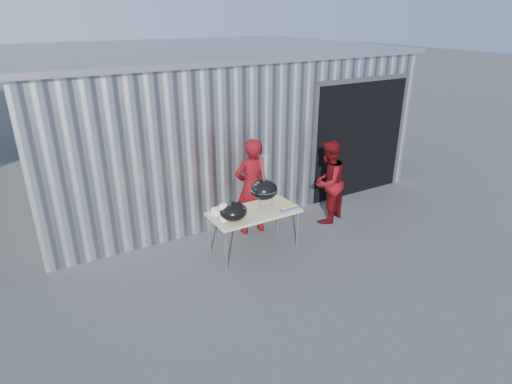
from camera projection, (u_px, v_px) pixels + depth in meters
ground at (272, 268)px, 6.95m from camera, size 80.00×80.00×0.00m
building at (204, 114)px, 10.42m from camera, size 8.20×6.20×3.10m
folding_table at (254, 213)px, 7.19m from camera, size 1.50×0.75×0.75m
kettle_grill at (264, 186)px, 7.13m from camera, size 0.46×0.46×0.94m
grill_lid at (233, 212)px, 6.84m from camera, size 0.44×0.44×0.32m
paper_towels at (224, 213)px, 6.81m from camera, size 0.12×0.12×0.28m
white_tub at (219, 211)px, 7.08m from camera, size 0.20×0.15×0.10m
foil_box at (289, 208)px, 7.22m from camera, size 0.32×0.06×0.06m
person_cook at (252, 187)px, 7.76m from camera, size 0.69×0.48×1.81m
person_bystander at (328, 182)px, 8.22m from camera, size 0.97×0.88×1.63m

